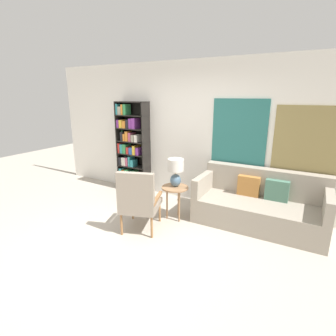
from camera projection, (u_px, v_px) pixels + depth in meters
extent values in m
plane|color=#B2A899|center=(123.00, 242.00, 3.81)|extent=(14.00, 14.00, 0.00)
cube|color=white|center=(185.00, 133.00, 5.15)|extent=(6.40, 0.06, 2.70)
cube|color=#286B66|center=(239.00, 135.00, 4.61)|extent=(0.96, 0.02, 1.23)
cube|color=olive|center=(306.00, 142.00, 4.11)|extent=(0.98, 0.02, 1.12)
cube|color=black|center=(121.00, 146.00, 5.81)|extent=(0.02, 0.30, 1.94)
cube|color=black|center=(146.00, 149.00, 5.49)|extent=(0.02, 0.30, 1.94)
cube|color=black|center=(132.00, 102.00, 5.39)|extent=(0.70, 0.30, 0.02)
cube|color=black|center=(135.00, 189.00, 5.91)|extent=(0.70, 0.30, 0.02)
cube|color=black|center=(137.00, 147.00, 5.77)|extent=(0.70, 0.01, 1.94)
cube|color=black|center=(134.00, 178.00, 5.83)|extent=(0.70, 0.30, 0.02)
cube|color=#B24C6B|center=(123.00, 184.00, 5.97)|extent=(0.08, 0.17, 0.17)
cube|color=silver|center=(127.00, 184.00, 5.93)|extent=(0.08, 0.19, 0.21)
cube|color=#7A338C|center=(130.00, 186.00, 5.89)|extent=(0.08, 0.18, 0.14)
cube|color=#338C4C|center=(134.00, 185.00, 5.86)|extent=(0.08, 0.23, 0.19)
cube|color=teal|center=(137.00, 185.00, 5.83)|extent=(0.06, 0.25, 0.21)
cube|color=#338C4C|center=(139.00, 186.00, 5.78)|extent=(0.06, 0.22, 0.22)
cube|color=#B24C6B|center=(141.00, 187.00, 5.75)|extent=(0.06, 0.20, 0.18)
cylinder|color=#334C6B|center=(144.00, 187.00, 5.75)|extent=(0.08, 0.08, 0.18)
cube|color=black|center=(134.00, 166.00, 5.76)|extent=(0.70, 0.30, 0.02)
cube|color=teal|center=(123.00, 172.00, 5.91)|extent=(0.07, 0.20, 0.19)
cube|color=orange|center=(126.00, 173.00, 5.89)|extent=(0.07, 0.25, 0.16)
cube|color=#338C4C|center=(129.00, 173.00, 5.84)|extent=(0.09, 0.22, 0.19)
cube|color=teal|center=(133.00, 174.00, 5.81)|extent=(0.08, 0.24, 0.15)
cube|color=#338C4C|center=(135.00, 174.00, 5.75)|extent=(0.05, 0.21, 0.18)
cube|color=black|center=(133.00, 154.00, 5.69)|extent=(0.70, 0.30, 0.02)
cube|color=black|center=(123.00, 161.00, 5.84)|extent=(0.08, 0.21, 0.17)
cube|color=silver|center=(125.00, 161.00, 5.82)|extent=(0.04, 0.24, 0.18)
cube|color=silver|center=(128.00, 161.00, 5.79)|extent=(0.05, 0.25, 0.18)
cube|color=#B24C6B|center=(130.00, 161.00, 5.76)|extent=(0.05, 0.23, 0.19)
cube|color=teal|center=(131.00, 161.00, 5.71)|extent=(0.05, 0.20, 0.22)
cube|color=teal|center=(134.00, 163.00, 5.67)|extent=(0.07, 0.17, 0.15)
cube|color=black|center=(133.00, 141.00, 5.61)|extent=(0.70, 0.30, 0.02)
cube|color=red|center=(122.00, 147.00, 5.78)|extent=(0.05, 0.24, 0.21)
cube|color=teal|center=(124.00, 148.00, 5.75)|extent=(0.07, 0.25, 0.19)
cube|color=#338C4C|center=(127.00, 148.00, 5.71)|extent=(0.08, 0.23, 0.20)
cube|color=red|center=(130.00, 150.00, 5.68)|extent=(0.06, 0.24, 0.15)
cube|color=#2D56A8|center=(133.00, 150.00, 5.63)|extent=(0.09, 0.24, 0.15)
cube|color=gold|center=(137.00, 150.00, 5.59)|extent=(0.07, 0.23, 0.19)
cube|color=#7A338C|center=(140.00, 151.00, 5.55)|extent=(0.08, 0.22, 0.15)
cube|color=black|center=(133.00, 129.00, 5.54)|extent=(0.70, 0.30, 0.02)
cylinder|color=#194723|center=(122.00, 135.00, 5.71)|extent=(0.06, 0.06, 0.22)
cube|color=black|center=(125.00, 136.00, 5.67)|extent=(0.06, 0.25, 0.19)
cube|color=orange|center=(127.00, 137.00, 5.64)|extent=(0.05, 0.25, 0.15)
cube|color=orange|center=(128.00, 136.00, 5.57)|extent=(0.07, 0.17, 0.21)
cube|color=#B24C6B|center=(132.00, 137.00, 5.56)|extent=(0.06, 0.22, 0.19)
cube|color=gray|center=(135.00, 138.00, 5.52)|extent=(0.07, 0.20, 0.15)
cube|color=silver|center=(138.00, 138.00, 5.48)|extent=(0.07, 0.21, 0.15)
cube|color=black|center=(132.00, 115.00, 5.46)|extent=(0.70, 0.30, 0.02)
cube|color=#7A338C|center=(120.00, 124.00, 5.62)|extent=(0.06, 0.21, 0.17)
cube|color=gold|center=(123.00, 124.00, 5.57)|extent=(0.07, 0.19, 0.17)
cube|color=orange|center=(127.00, 124.00, 5.56)|extent=(0.08, 0.25, 0.15)
cube|color=black|center=(130.00, 124.00, 5.51)|extent=(0.06, 0.23, 0.18)
cube|color=#7A338C|center=(133.00, 123.00, 5.48)|extent=(0.07, 0.25, 0.21)
cube|color=#7A338C|center=(136.00, 123.00, 5.43)|extent=(0.09, 0.22, 0.22)
cube|color=teal|center=(120.00, 109.00, 5.55)|extent=(0.04, 0.23, 0.22)
cube|color=gray|center=(122.00, 111.00, 5.51)|extent=(0.08, 0.18, 0.17)
cube|color=orange|center=(124.00, 110.00, 5.47)|extent=(0.04, 0.19, 0.21)
cube|color=#338C4C|center=(127.00, 110.00, 5.44)|extent=(0.07, 0.19, 0.22)
cylinder|color=olive|center=(160.00, 212.00, 4.40)|extent=(0.04, 0.04, 0.34)
cylinder|color=olive|center=(133.00, 209.00, 4.49)|extent=(0.04, 0.04, 0.34)
cylinder|color=olive|center=(152.00, 227.00, 3.89)|extent=(0.04, 0.04, 0.34)
cylinder|color=olive|center=(122.00, 224.00, 3.98)|extent=(0.04, 0.04, 0.34)
cube|color=gray|center=(141.00, 205.00, 4.13)|extent=(0.72, 0.77, 0.08)
cube|color=gray|center=(135.00, 192.00, 3.80)|extent=(0.56, 0.27, 0.58)
cube|color=olive|center=(157.00, 198.00, 4.05)|extent=(0.23, 0.55, 0.04)
cube|color=olive|center=(125.00, 196.00, 4.14)|extent=(0.23, 0.55, 0.04)
cube|color=#9E9384|center=(258.00, 213.00, 4.27)|extent=(2.01, 0.90, 0.41)
cube|color=#9E9384|center=(264.00, 182.00, 4.44)|extent=(2.01, 0.20, 0.47)
cube|color=#9E9384|center=(204.00, 183.00, 4.61)|extent=(0.12, 0.90, 0.33)
cube|color=#9E9384|center=(329.00, 204.00, 3.72)|extent=(0.12, 0.90, 0.33)
cube|color=#B27538|center=(249.00, 186.00, 4.44)|extent=(0.36, 0.12, 0.34)
cube|color=#4C7A66|center=(277.00, 190.00, 4.23)|extent=(0.36, 0.12, 0.34)
cylinder|color=#99704C|center=(175.00, 188.00, 4.40)|extent=(0.45, 0.45, 0.02)
cylinder|color=#99704C|center=(179.00, 201.00, 4.59)|extent=(0.03, 0.03, 0.55)
cylinder|color=#99704C|center=(167.00, 204.00, 4.48)|extent=(0.03, 0.03, 0.55)
cylinder|color=#99704C|center=(179.00, 206.00, 4.37)|extent=(0.03, 0.03, 0.55)
ellipsoid|color=slate|center=(176.00, 180.00, 4.40)|extent=(0.18, 0.18, 0.21)
cylinder|color=tan|center=(176.00, 172.00, 4.36)|extent=(0.02, 0.02, 0.06)
cylinder|color=beige|center=(176.00, 165.00, 4.32)|extent=(0.27, 0.27, 0.20)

